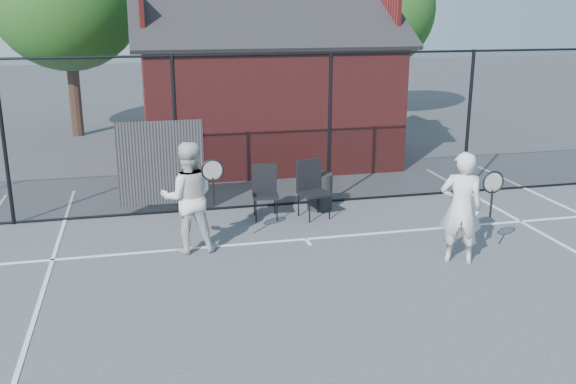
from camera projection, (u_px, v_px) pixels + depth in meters
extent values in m
plane|color=#40444A|center=(366.00, 319.00, 8.15)|extent=(80.00, 80.00, 0.00)
cube|color=silver|center=(306.00, 239.00, 10.96)|extent=(11.00, 0.06, 0.01)
cube|color=silver|center=(308.00, 242.00, 10.82)|extent=(0.06, 0.30, 0.01)
cylinder|color=black|center=(4.00, 144.00, 11.32)|extent=(0.07, 0.07, 3.00)
cylinder|color=black|center=(176.00, 136.00, 11.97)|extent=(0.07, 0.07, 3.00)
cylinder|color=black|center=(330.00, 129.00, 12.63)|extent=(0.07, 0.07, 3.00)
cylinder|color=black|center=(468.00, 123.00, 13.29)|extent=(0.07, 0.07, 3.00)
cylinder|color=black|center=(280.00, 54.00, 12.00)|extent=(22.00, 0.04, 0.04)
cylinder|color=black|center=(280.00, 204.00, 12.82)|extent=(22.00, 0.04, 0.04)
cube|color=black|center=(280.00, 131.00, 12.41)|extent=(22.00, 3.00, 0.01)
cube|color=black|center=(161.00, 163.00, 12.03)|extent=(1.60, 0.04, 1.60)
cube|color=maroon|center=(265.00, 102.00, 16.26)|extent=(6.00, 4.00, 3.00)
cube|color=black|center=(273.00, 20.00, 14.76)|extent=(6.50, 2.36, 1.32)
cube|color=black|center=(257.00, 18.00, 16.63)|extent=(6.50, 2.36, 1.32)
cube|color=maroon|center=(141.00, 20.00, 15.05)|extent=(0.10, 2.80, 1.06)
cube|color=maroon|center=(378.00, 19.00, 16.34)|extent=(0.10, 2.80, 1.06)
cylinder|color=#312013|center=(75.00, 94.00, 19.44)|extent=(0.36, 0.36, 2.52)
cylinder|color=#312013|center=(374.00, 86.00, 22.60)|extent=(0.36, 0.36, 2.23)
sphere|color=#164E17|center=(377.00, 10.00, 21.88)|extent=(3.97, 3.97, 3.97)
imported|color=silver|center=(461.00, 208.00, 9.77)|extent=(0.75, 0.63, 1.75)
torus|color=black|center=(493.00, 182.00, 9.38)|extent=(0.34, 0.03, 0.34)
cylinder|color=black|center=(491.00, 204.00, 9.47)|extent=(0.03, 0.03, 0.42)
imported|color=silver|center=(188.00, 197.00, 10.22)|extent=(0.89, 0.70, 1.80)
torus|color=black|center=(212.00, 170.00, 9.82)|extent=(0.35, 0.03, 0.35)
cylinder|color=black|center=(213.00, 191.00, 9.91)|extent=(0.03, 0.03, 0.43)
cube|color=black|center=(314.00, 191.00, 11.94)|extent=(0.62, 0.64, 1.06)
cube|color=black|center=(265.00, 193.00, 11.94)|extent=(0.52, 0.53, 0.98)
cylinder|color=black|center=(320.00, 191.00, 12.51)|extent=(0.52, 0.52, 0.71)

